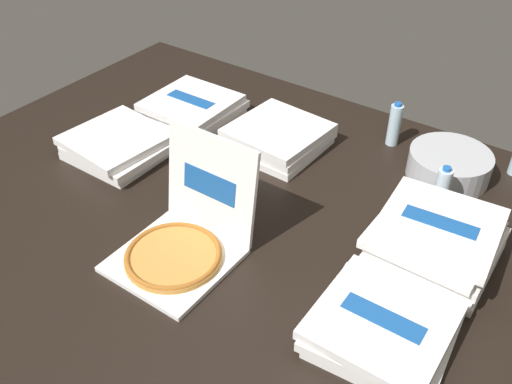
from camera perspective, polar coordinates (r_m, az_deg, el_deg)
name	(u,v)px	position (r m, az deg, el deg)	size (l,w,h in m)	color
ground_plane	(251,240)	(2.18, -0.55, -4.85)	(3.20, 2.40, 0.02)	black
open_pizza_box	(183,239)	(2.08, -7.42, -4.73)	(0.40, 0.47, 0.42)	white
pizza_stack_center_near	(436,242)	(2.13, 17.78, -4.83)	(0.43, 0.43, 0.18)	white
pizza_stack_left_near	(278,137)	(2.66, 2.21, 5.58)	(0.43, 0.43, 0.11)	white
pizza_stack_center_far	(120,145)	(2.68, -13.69, 4.67)	(0.45, 0.44, 0.11)	white
pizza_stack_right_mid	(193,108)	(2.91, -6.45, 8.45)	(0.42, 0.43, 0.11)	white
pizza_stack_left_far	(382,328)	(1.85, 12.73, -13.36)	(0.45, 0.45, 0.11)	white
ice_bucket	(449,165)	(2.59, 19.02, 2.59)	(0.35, 0.35, 0.12)	#B7BABF
water_bottle_1	(395,125)	(2.74, 13.90, 6.67)	(0.06, 0.06, 0.22)	silver
water_bottle_2	(441,191)	(2.35, 18.32, 0.12)	(0.06, 0.06, 0.22)	silver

